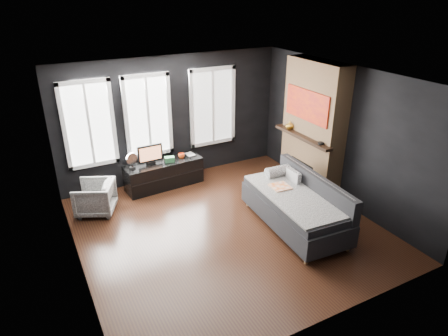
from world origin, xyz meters
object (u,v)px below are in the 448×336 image
book (187,151)px  mantel_vase (290,125)px  armchair (95,196)px  mug (181,155)px  sofa (295,203)px  monitor (150,153)px  media_console (164,174)px

book → mantel_vase: bearing=-31.2°
armchair → mug: mug is taller
sofa → monitor: bearing=127.7°
armchair → mug: size_ratio=5.07×
mantel_vase → mug: bearing=152.4°
mug → book: bearing=26.7°
sofa → media_console: bearing=123.7°
sofa → mug: bearing=116.1°
mug → book: book is taller
armchair → monitor: monitor is taller
sofa → mug: size_ratio=16.08×
armchair → monitor: (1.28, 0.46, 0.46)m
media_console → mug: bearing=-2.4°
sofa → book: size_ratio=9.67×
sofa → armchair: 3.74m
sofa → armchair: (-3.05, 2.16, -0.13)m
media_console → book: size_ratio=7.28×
media_console → mug: 0.55m
armchair → mantel_vase: size_ratio=3.95×
media_console → mantel_vase: (2.46, -1.05, 1.03)m
sofa → book: 2.85m
armchair → media_console: (1.54, 0.44, -0.06)m
armchair → media_console: size_ratio=0.42×
mantel_vase → book: bearing=148.8°
armchair → book: size_ratio=3.05×
armchair → book: 2.21m
armchair → book: (2.12, 0.53, 0.34)m
media_console → armchair: bearing=-168.3°
armchair → mantel_vase: bearing=106.4°
mug → book: 0.18m
sofa → monitor: monitor is taller
armchair → monitor: 1.43m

